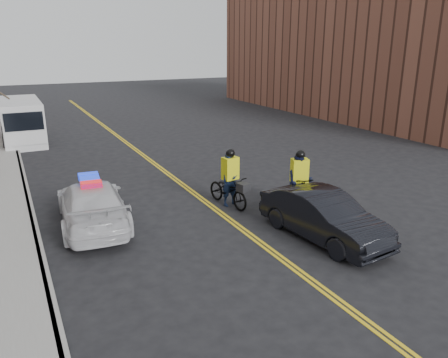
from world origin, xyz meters
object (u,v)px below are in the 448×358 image
dark_sedan (323,216)px  cyclist_near (230,186)px  cargo_van (22,122)px  cyclist_far (299,186)px  police_cruiser (92,204)px

dark_sedan → cyclist_near: cyclist_near is taller
dark_sedan → cargo_van: (-7.38, 19.10, 0.50)m
cargo_van → cyclist_far: bearing=-63.9°
police_cruiser → cargo_van: size_ratio=0.86×
police_cruiser → cargo_van: (-1.28, 14.82, 0.49)m
police_cruiser → cyclist_far: cyclist_far is taller
police_cruiser → dark_sedan: (6.10, -4.28, -0.01)m
cyclist_far → police_cruiser: bearing=-178.6°
police_cruiser → cyclist_far: 7.17m
cyclist_near → cargo_van: bearing=102.3°
dark_sedan → cargo_van: 20.48m
dark_sedan → cyclist_near: bearing=101.2°
police_cruiser → dark_sedan: size_ratio=1.17×
dark_sedan → cyclist_far: bearing=65.2°
cargo_van → dark_sedan: bearing=-68.9°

